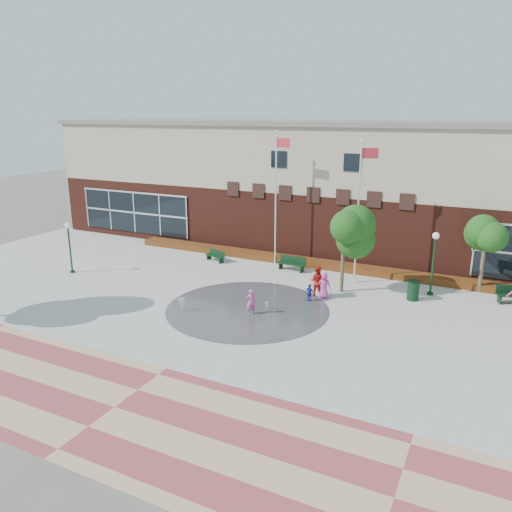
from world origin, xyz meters
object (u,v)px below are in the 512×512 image
at_px(flagpole_left, 276,192).
at_px(flagpole_right, 359,205).
at_px(child_splash, 251,302).
at_px(trash_can, 413,290).
at_px(bench_left, 215,258).

relative_size(flagpole_left, flagpole_right, 1.04).
bearing_deg(child_splash, flagpole_left, -116.24).
height_order(flagpole_left, flagpole_right, flagpole_left).
height_order(flagpole_right, trash_can, flagpole_right).
relative_size(bench_left, child_splash, 1.21).
height_order(bench_left, child_splash, child_splash).
distance_m(flagpole_left, flagpole_right, 5.99).
bearing_deg(flagpole_right, bench_left, 154.82).
relative_size(flagpole_left, child_splash, 6.53).
bearing_deg(trash_can, flagpole_left, 163.21).
bearing_deg(trash_can, child_splash, -140.70).
distance_m(flagpole_right, bench_left, 10.72).
xyz_separation_m(bench_left, trash_can, (13.34, -1.56, 0.31)).
distance_m(flagpole_right, child_splash, 8.83).
height_order(flagpole_right, bench_left, flagpole_right).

